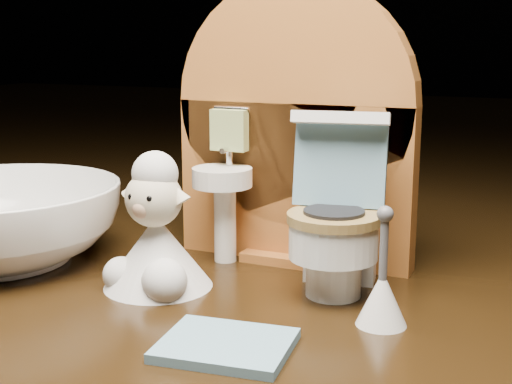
# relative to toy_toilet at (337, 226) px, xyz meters

# --- Properties ---
(backdrop_panel) EXTENTS (0.13, 0.05, 0.15)m
(backdrop_panel) POSITION_rel_toy_toilet_xyz_m (-0.04, 0.04, 0.03)
(backdrop_panel) COLOR #A85F26
(backdrop_panel) RESTS_ON ground
(toy_toilet) EXTENTS (0.05, 0.06, 0.09)m
(toy_toilet) POSITION_rel_toy_toilet_xyz_m (0.00, 0.00, 0.00)
(toy_toilet) COLOR white
(toy_toilet) RESTS_ON ground
(bath_mat) EXTENTS (0.05, 0.05, 0.00)m
(bath_mat) POSITION_rel_toy_toilet_xyz_m (-0.02, -0.08, -0.03)
(bath_mat) COLOR #6591A6
(bath_mat) RESTS_ON ground
(toilet_brush) EXTENTS (0.02, 0.02, 0.05)m
(toilet_brush) POSITION_rel_toy_toilet_xyz_m (0.03, -0.03, -0.02)
(toilet_brush) COLOR white
(toilet_brush) RESTS_ON ground
(plush_lamb) EXTENTS (0.05, 0.05, 0.07)m
(plush_lamb) POSITION_rel_toy_toilet_xyz_m (-0.08, -0.03, -0.01)
(plush_lamb) COLOR silver
(plush_lamb) RESTS_ON ground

